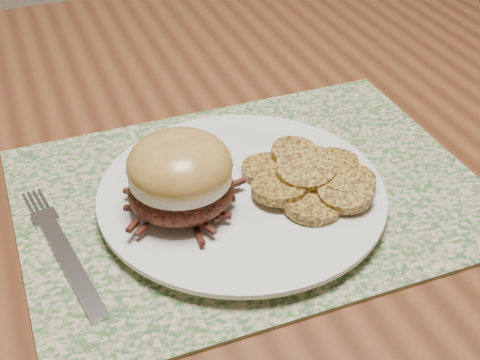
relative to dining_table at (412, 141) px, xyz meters
name	(u,v)px	position (x,y,z in m)	size (l,w,h in m)	color
dining_table	(412,141)	(0.00, 0.00, 0.00)	(1.50, 0.90, 0.75)	brown
placemat	(251,194)	(-0.28, -0.12, 0.08)	(0.45, 0.33, 0.00)	#395E30
dinner_plate	(242,196)	(-0.30, -0.14, 0.09)	(0.26, 0.26, 0.02)	silver
pork_sandwich	(180,176)	(-0.36, -0.14, 0.14)	(0.11, 0.11, 0.07)	black
roasted_potatoes	(312,177)	(-0.23, -0.15, 0.11)	(0.14, 0.14, 0.03)	olive
fork	(62,248)	(-0.47, -0.14, 0.09)	(0.05, 0.19, 0.00)	#BCBCC3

